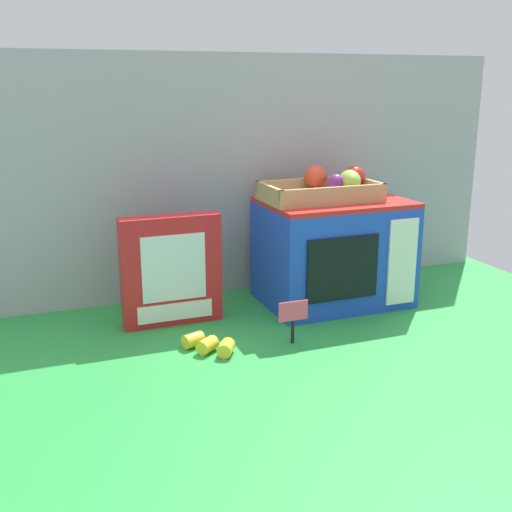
# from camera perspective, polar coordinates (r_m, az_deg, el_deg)

# --- Properties ---
(ground_plane) EXTENTS (1.70, 1.70, 0.00)m
(ground_plane) POSITION_cam_1_polar(r_m,az_deg,el_deg) (1.61, 0.47, -5.31)
(ground_plane) COLOR green
(ground_plane) RESTS_ON ground
(display_back_panel) EXTENTS (1.61, 0.03, 0.65)m
(display_back_panel) POSITION_cam_1_polar(r_m,az_deg,el_deg) (1.73, -2.27, 7.27)
(display_back_panel) COLOR #A0A3A8
(display_back_panel) RESTS_ON ground
(toy_microwave) EXTENTS (0.37, 0.27, 0.28)m
(toy_microwave) POSITION_cam_1_polar(r_m,az_deg,el_deg) (1.67, 7.04, 0.42)
(toy_microwave) COLOR blue
(toy_microwave) RESTS_ON ground
(food_groups_crate) EXTENTS (0.29, 0.17, 0.08)m
(food_groups_crate) POSITION_cam_1_polar(r_m,az_deg,el_deg) (1.64, 6.46, 6.09)
(food_groups_crate) COLOR tan
(food_groups_crate) RESTS_ON toy_microwave
(cookie_set_box) EXTENTS (0.24, 0.06, 0.27)m
(cookie_set_box) POSITION_cam_1_polar(r_m,az_deg,el_deg) (1.52, -7.69, -1.31)
(cookie_set_box) COLOR red
(cookie_set_box) RESTS_ON ground
(price_sign) EXTENTS (0.07, 0.01, 0.10)m
(price_sign) POSITION_cam_1_polar(r_m,az_deg,el_deg) (1.41, 3.49, -5.39)
(price_sign) COLOR black
(price_sign) RESTS_ON ground
(loose_toy_banana) EXTENTS (0.11, 0.12, 0.03)m
(loose_toy_banana) POSITION_cam_1_polar(r_m,az_deg,el_deg) (1.39, -4.31, -8.00)
(loose_toy_banana) COLOR yellow
(loose_toy_banana) RESTS_ON ground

